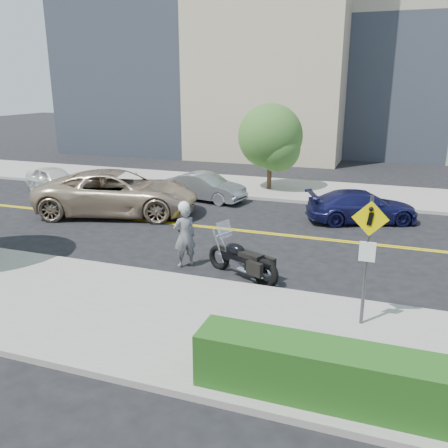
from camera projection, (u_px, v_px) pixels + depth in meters
name	position (u px, v px, depth m)	size (l,w,h in m)	color
ground_plane	(258.00, 232.00, 17.94)	(120.00, 120.00, 0.00)	black
sidewalk_near	(172.00, 320.00, 11.15)	(60.00, 5.00, 0.15)	#9E9B91
sidewalk_far	(297.00, 190.00, 24.69)	(60.00, 5.00, 0.15)	#9E9B91
pedestrian_sign	(368.00, 249.00, 10.33)	(0.78, 0.08, 3.00)	#4C4C51
motorcyclist	(185.00, 234.00, 14.37)	(0.83, 0.82, 2.06)	silver
motorcycle	(242.00, 252.00, 13.62)	(2.53, 0.77, 1.54)	black
suv	(118.00, 193.00, 20.22)	(3.13, 6.78, 1.88)	tan
parked_car_white	(54.00, 180.00, 24.34)	(1.56, 3.87, 1.32)	white
parked_car_silver	(205.00, 187.00, 22.70)	(1.38, 3.96, 1.31)	gray
parked_car_blue	(362.00, 206.00, 19.14)	(1.80, 4.44, 1.29)	navy
tree_far_a	(270.00, 136.00, 23.98)	(3.28, 3.28, 4.48)	#382619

